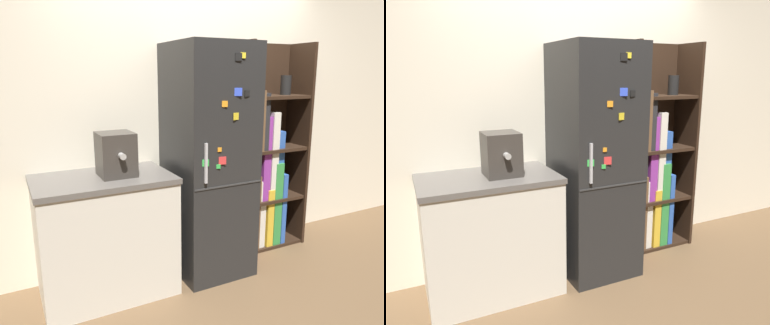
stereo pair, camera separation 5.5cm
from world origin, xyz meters
The scene contains 6 objects.
ground_plane centered at (0.00, 0.00, 0.00)m, with size 16.00×16.00×0.00m, color brown.
wall_back centered at (0.00, 0.47, 1.30)m, with size 8.00×0.05×2.60m.
refrigerator centered at (0.00, 0.12, 0.96)m, with size 0.61×0.69×1.92m.
bookshelf centered at (0.68, 0.29, 0.82)m, with size 0.71×0.37×1.96m.
kitchen_counter centered at (-0.89, 0.14, 0.47)m, with size 1.01×0.65×0.94m.
espresso_machine centered at (-0.78, 0.12, 1.10)m, with size 0.26×0.32×0.32m.
Camera 2 is at (-1.46, -2.56, 1.68)m, focal length 35.00 mm.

